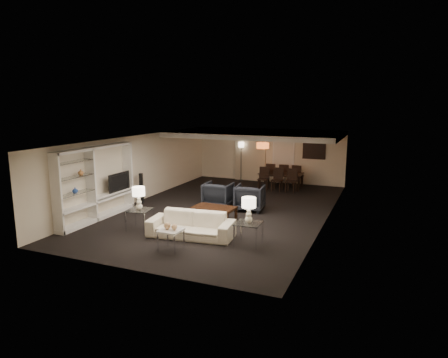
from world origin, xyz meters
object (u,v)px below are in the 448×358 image
coffee_table (214,214)px  dining_table (281,181)px  marble_table (171,240)px  armchair_right (250,198)px  side_table_left (140,219)px  chair_fr (298,176)px  sofa (191,225)px  armchair_left (218,195)px  vase_blue (75,190)px  television (117,182)px  table_lamp_left (139,198)px  floor_speaker (141,188)px  chair_nr (291,181)px  floor_lamp (241,161)px  chair_nm (277,180)px  side_table_right (248,234)px  chair_fm (285,175)px  chair_nl (263,179)px  chair_fl (272,174)px  pendant_light (263,146)px  table_lamp_right (249,210)px  vase_amber (81,172)px

coffee_table → dining_table: 5.71m
coffee_table → marble_table: size_ratio=2.40×
armchair_right → side_table_left: armchair_right is taller
chair_fr → sofa: bearing=88.0°
armchair_left → vase_blue: vase_blue is taller
television → coffee_table: bearing=-86.0°
table_lamp_left → floor_speaker: (-1.74, 2.67, -0.39)m
television → chair_nr: bearing=-42.3°
chair_fr → floor_lamp: (-2.80, 0.27, 0.44)m
armchair_right → chair_nm: size_ratio=1.01×
side_table_right → television: television is taller
chair_nr → chair_fm: (-0.60, 1.30, 0.00)m
chair_nl → chair_fr: size_ratio=1.00×
floor_speaker → chair_nr: bearing=23.8°
coffee_table → television: television is taller
table_lamp_left → chair_fm: bearing=73.3°
floor_speaker → chair_fl: (3.51, 5.25, -0.08)m
marble_table → chair_nm: size_ratio=0.56×
chair_nr → pendant_light: bearing=-169.6°
floor_lamp → dining_table: bearing=-22.6°
side_table_right → floor_speaker: size_ratio=0.58×
table_lamp_right → chair_fl: size_ratio=0.70×
chair_nl → vase_blue: bearing=-121.3°
pendant_light → sofa: (-0.06, -6.48, -1.57)m
armchair_left → chair_nm: (1.27, 3.32, 0.04)m
sofa → chair_nm: 6.65m
vase_amber → floor_lamp: size_ratio=0.10×
sofa → armchair_right: size_ratio=2.45×
vase_amber → floor_lamp: (2.02, 8.46, -0.72)m
side_table_right → chair_nl: chair_nl is taller
floor_speaker → pendant_light: bearing=31.3°
table_lamp_right → vase_amber: vase_amber is taller
coffee_table → chair_nm: 5.07m
side_table_left → vase_blue: size_ratio=3.70×
side_table_right → floor_lamp: bearing=111.5°
coffee_table → side_table_left: (-1.70, -1.60, 0.07)m
dining_table → chair_nm: 0.67m
side_table_right → chair_nm: size_ratio=0.68×
sofa → table_lamp_left: 1.80m
television → chair_fm: bearing=-32.6°
marble_table → chair_nl: size_ratio=0.56×
table_lamp_left → floor_lamp: 8.19m
armchair_left → table_lamp_left: size_ratio=1.44×
vase_blue → floor_speaker: vase_blue is taller
sofa → marble_table: size_ratio=4.37×
table_lamp_left → chair_nr: table_lamp_left is taller
coffee_table → marble_table: 2.70m
chair_nl → marble_table: bearing=-95.0°
side_table_left → floor_speaker: 3.20m
coffee_table → chair_nl: size_ratio=1.35×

